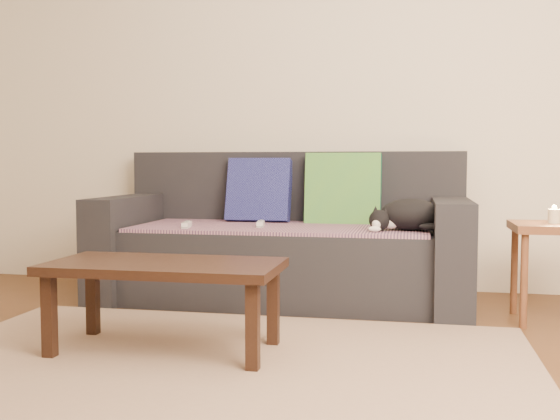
{
  "coord_description": "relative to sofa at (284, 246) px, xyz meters",
  "views": [
    {
      "loc": [
        0.75,
        -2.19,
        0.79
      ],
      "look_at": [
        0.05,
        1.2,
        0.55
      ],
      "focal_mm": 42.0,
      "sensor_mm": 36.0,
      "label": 1
    }
  ],
  "objects": [
    {
      "name": "ground",
      "position": [
        0.0,
        -1.57,
        -0.31
      ],
      "size": [
        4.5,
        4.5,
        0.0
      ],
      "primitive_type": "plane",
      "color": "brown",
      "rests_on": "ground"
    },
    {
      "name": "wii_remote_a",
      "position": [
        -0.5,
        -0.3,
        0.15
      ],
      "size": [
        0.06,
        0.15,
        0.03
      ],
      "primitive_type": "cube",
      "rotation": [
        0.0,
        0.0,
        1.75
      ],
      "color": "white",
      "rests_on": "throw_blanket"
    },
    {
      "name": "coffee_table",
      "position": [
        -0.27,
        -1.21,
        0.03
      ],
      "size": [
        0.96,
        0.48,
        0.39
      ],
      "color": "black",
      "rests_on": "rug"
    },
    {
      "name": "rug",
      "position": [
        0.0,
        -1.42,
        -0.3
      ],
      "size": [
        2.5,
        1.8,
        0.01
      ],
      "primitive_type": "cube",
      "color": "#9D826C",
      "rests_on": "ground"
    },
    {
      "name": "cat",
      "position": [
        0.72,
        -0.23,
        0.21
      ],
      "size": [
        0.41,
        0.3,
        0.17
      ],
      "rotation": [
        0.0,
        0.0,
        -0.2
      ],
      "color": "black",
      "rests_on": "throw_blanket"
    },
    {
      "name": "back_wall",
      "position": [
        0.0,
        0.43,
        0.99
      ],
      "size": [
        4.5,
        0.04,
        2.6
      ],
      "primitive_type": "cube",
      "color": "beige",
      "rests_on": "ground"
    },
    {
      "name": "cushion_green",
      "position": [
        0.33,
        0.17,
        0.32
      ],
      "size": [
        0.45,
        0.18,
        0.46
      ],
      "primitive_type": "cube",
      "rotation": [
        -0.14,
        0.0,
        0.0
      ],
      "color": "#0D5847",
      "rests_on": "throw_blanket"
    },
    {
      "name": "throw_blanket",
      "position": [
        0.0,
        -0.09,
        0.12
      ],
      "size": [
        1.66,
        0.74,
        0.02
      ],
      "primitive_type": "cube",
      "color": "#392547",
      "rests_on": "sofa"
    },
    {
      "name": "candle",
      "position": [
        1.43,
        -0.31,
        0.23
      ],
      "size": [
        0.06,
        0.06,
        0.09
      ],
      "color": "beige",
      "rests_on": "side_table"
    },
    {
      "name": "cushion_navy",
      "position": [
        -0.19,
        0.17,
        0.32
      ],
      "size": [
        0.39,
        0.2,
        0.4
      ],
      "primitive_type": "cube",
      "rotation": [
        -0.28,
        0.0,
        0.0
      ],
      "color": "#12114C",
      "rests_on": "throw_blanket"
    },
    {
      "name": "sofa",
      "position": [
        0.0,
        0.0,
        0.0
      ],
      "size": [
        2.1,
        0.94,
        0.87
      ],
      "color": "#232328",
      "rests_on": "ground"
    },
    {
      "name": "wii_remote_b",
      "position": [
        -0.1,
        -0.17,
        0.15
      ],
      "size": [
        0.06,
        0.15,
        0.03
      ],
      "primitive_type": "cube",
      "rotation": [
        0.0,
        0.0,
        1.73
      ],
      "color": "white",
      "rests_on": "throw_blanket"
    },
    {
      "name": "side_table",
      "position": [
        1.43,
        -0.31,
        0.1
      ],
      "size": [
        0.4,
        0.4,
        0.5
      ],
      "color": "brown",
      "rests_on": "ground"
    }
  ]
}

